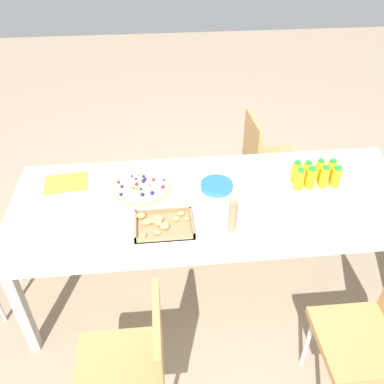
% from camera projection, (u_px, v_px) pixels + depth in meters
% --- Properties ---
extents(ground_plane, '(12.00, 12.00, 0.00)m').
position_uv_depth(ground_plane, '(213.00, 281.00, 2.78)').
color(ground_plane, gray).
extents(party_table, '(2.40, 0.93, 0.72)m').
position_uv_depth(party_table, '(217.00, 207.00, 2.38)').
color(party_table, white).
rests_on(party_table, ground_plane).
extents(chair_near_left, '(0.42, 0.42, 0.83)m').
position_uv_depth(chair_near_left, '(265.00, 156.00, 3.13)').
color(chair_near_left, '#B7844C').
rests_on(chair_near_left, ground_plane).
extents(chair_far_left, '(0.40, 0.40, 0.83)m').
position_uv_depth(chair_far_left, '(376.00, 333.00, 1.89)').
color(chair_far_left, '#B7844C').
rests_on(chair_far_left, ground_plane).
extents(chair_far_right, '(0.40, 0.40, 0.83)m').
position_uv_depth(chair_far_right, '(134.00, 363.00, 1.77)').
color(chair_far_right, '#B7844C').
rests_on(chair_far_right, ground_plane).
extents(juice_bottle_0, '(0.06, 0.06, 0.14)m').
position_uv_depth(juice_bottle_0, '(331.00, 170.00, 2.47)').
color(juice_bottle_0, '#F9AC14').
rests_on(juice_bottle_0, party_table).
extents(juice_bottle_1, '(0.05, 0.05, 0.15)m').
position_uv_depth(juice_bottle_1, '(319.00, 170.00, 2.46)').
color(juice_bottle_1, '#FAAE14').
rests_on(juice_bottle_1, party_table).
extents(juice_bottle_2, '(0.06, 0.06, 0.14)m').
position_uv_depth(juice_bottle_2, '(307.00, 172.00, 2.45)').
color(juice_bottle_2, '#F9AC14').
rests_on(juice_bottle_2, party_table).
extents(juice_bottle_3, '(0.06, 0.06, 0.14)m').
position_uv_depth(juice_bottle_3, '(296.00, 172.00, 2.45)').
color(juice_bottle_3, '#F9AC14').
rests_on(juice_bottle_3, party_table).
extents(juice_bottle_4, '(0.06, 0.06, 0.14)m').
position_uv_depth(juice_bottle_4, '(336.00, 177.00, 2.41)').
color(juice_bottle_4, '#F9AE14').
rests_on(juice_bottle_4, party_table).
extents(juice_bottle_5, '(0.06, 0.06, 0.14)m').
position_uv_depth(juice_bottle_5, '(324.00, 177.00, 2.40)').
color(juice_bottle_5, '#FAAC14').
rests_on(juice_bottle_5, party_table).
extents(juice_bottle_6, '(0.06, 0.06, 0.14)m').
position_uv_depth(juice_bottle_6, '(311.00, 178.00, 2.40)').
color(juice_bottle_6, '#F9AD14').
rests_on(juice_bottle_6, party_table).
extents(juice_bottle_7, '(0.06, 0.06, 0.14)m').
position_uv_depth(juice_bottle_7, '(299.00, 179.00, 2.39)').
color(juice_bottle_7, '#FAAD14').
rests_on(juice_bottle_7, party_table).
extents(fruit_pizza, '(0.35, 0.35, 0.05)m').
position_uv_depth(fruit_pizza, '(142.00, 187.00, 2.41)').
color(fruit_pizza, tan).
rests_on(fruit_pizza, party_table).
extents(snack_tray, '(0.31, 0.23, 0.04)m').
position_uv_depth(snack_tray, '(162.00, 224.00, 2.15)').
color(snack_tray, olive).
rests_on(snack_tray, party_table).
extents(plate_stack, '(0.20, 0.20, 0.03)m').
position_uv_depth(plate_stack, '(217.00, 186.00, 2.42)').
color(plate_stack, blue).
rests_on(plate_stack, party_table).
extents(napkin_stack, '(0.15, 0.15, 0.01)m').
position_uv_depth(napkin_stack, '(260.00, 199.00, 2.34)').
color(napkin_stack, white).
rests_on(napkin_stack, party_table).
extents(cardboard_tube, '(0.04, 0.04, 0.20)m').
position_uv_depth(cardboard_tube, '(233.00, 216.00, 2.07)').
color(cardboard_tube, '#9E7A56').
rests_on(cardboard_tube, party_table).
extents(paper_folder, '(0.28, 0.23, 0.01)m').
position_uv_depth(paper_folder, '(66.00, 183.00, 2.47)').
color(paper_folder, yellow).
rests_on(paper_folder, party_table).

